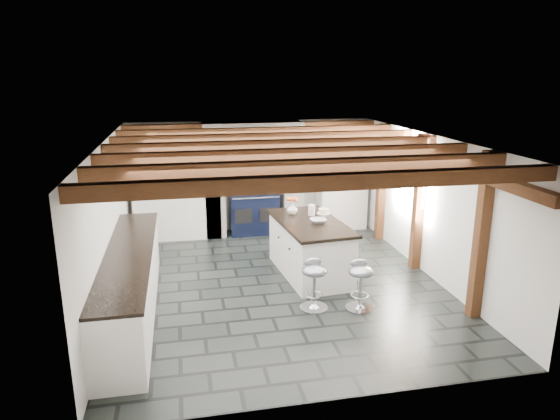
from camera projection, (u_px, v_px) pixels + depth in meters
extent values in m
plane|color=black|center=(279.00, 283.00, 7.97)|extent=(6.00, 6.00, 0.00)
plane|color=silver|center=(251.00, 176.00, 10.49)|extent=(5.00, 0.00, 5.00)
plane|color=silver|center=(109.00, 223.00, 7.18)|extent=(0.00, 6.00, 6.00)
plane|color=silver|center=(429.00, 206.00, 8.13)|extent=(0.00, 6.00, 6.00)
plane|color=white|center=(279.00, 139.00, 7.35)|extent=(6.00, 6.00, 0.00)
cube|color=white|center=(214.00, 190.00, 10.11)|extent=(0.40, 0.60, 1.90)
cube|color=white|center=(291.00, 186.00, 10.41)|extent=(0.40, 0.60, 1.90)
cube|color=brown|center=(252.00, 137.00, 9.98)|extent=(2.10, 0.65, 0.18)
cube|color=white|center=(252.00, 130.00, 9.94)|extent=(2.00, 0.60, 0.31)
cube|color=black|center=(255.00, 136.00, 9.67)|extent=(1.00, 0.03, 0.22)
cube|color=silver|center=(255.00, 136.00, 9.65)|extent=(0.90, 0.01, 0.14)
cube|color=white|center=(166.00, 189.00, 9.92)|extent=(1.30, 0.58, 2.00)
cube|color=white|center=(341.00, 182.00, 10.61)|extent=(1.00, 0.58, 2.00)
cube|color=white|center=(131.00, 284.00, 6.86)|extent=(0.60, 3.80, 0.88)
cube|color=black|center=(128.00, 253.00, 6.74)|extent=(0.64, 3.80, 0.04)
cube|color=white|center=(203.00, 215.00, 10.20)|extent=(0.70, 0.60, 0.88)
cube|color=black|center=(202.00, 193.00, 10.08)|extent=(0.74, 0.64, 0.04)
cube|color=brown|center=(428.00, 157.00, 7.90)|extent=(0.15, 5.80, 0.14)
plane|color=white|center=(413.00, 175.00, 8.59)|extent=(0.00, 0.90, 0.90)
cube|color=brown|center=(330.00, 182.00, 4.92)|extent=(5.00, 0.16, 0.16)
cube|color=brown|center=(308.00, 166.00, 5.74)|extent=(5.00, 0.16, 0.16)
cube|color=brown|center=(292.00, 154.00, 6.56)|extent=(5.00, 0.16, 0.16)
cube|color=brown|center=(279.00, 145.00, 7.37)|extent=(5.00, 0.16, 0.16)
cube|color=brown|center=(268.00, 138.00, 8.19)|extent=(5.00, 0.16, 0.16)
cube|color=brown|center=(260.00, 132.00, 9.01)|extent=(5.00, 0.16, 0.16)
cube|color=brown|center=(253.00, 127.00, 9.83)|extent=(5.00, 0.16, 0.16)
cube|color=brown|center=(481.00, 237.00, 6.61)|extent=(0.15, 0.15, 2.30)
cube|color=brown|center=(419.00, 203.00, 8.31)|extent=(0.15, 0.15, 2.30)
cube|color=brown|center=(381.00, 183.00, 9.82)|extent=(0.15, 0.15, 2.30)
cylinder|color=black|center=(309.00, 163.00, 7.49)|extent=(0.01, 0.01, 0.56)
cylinder|color=white|center=(308.00, 185.00, 7.58)|extent=(0.09, 0.09, 0.22)
cylinder|color=black|center=(307.00, 160.00, 7.78)|extent=(0.01, 0.01, 0.56)
cylinder|color=white|center=(307.00, 181.00, 7.87)|extent=(0.09, 0.09, 0.22)
cylinder|color=black|center=(305.00, 157.00, 8.07)|extent=(0.01, 0.01, 0.56)
cylinder|color=white|center=(305.00, 177.00, 8.16)|extent=(0.09, 0.09, 0.22)
cube|color=black|center=(254.00, 212.00, 10.38)|extent=(1.00, 0.60, 0.90)
ellipsoid|color=silver|center=(241.00, 190.00, 10.20)|extent=(0.28, 0.28, 0.11)
ellipsoid|color=silver|center=(265.00, 189.00, 10.30)|extent=(0.28, 0.28, 0.11)
cylinder|color=silver|center=(256.00, 198.00, 9.98)|extent=(0.95, 0.03, 0.03)
cube|color=black|center=(244.00, 216.00, 10.05)|extent=(0.35, 0.02, 0.30)
cube|color=black|center=(268.00, 215.00, 10.14)|extent=(0.35, 0.02, 0.30)
cube|color=white|center=(310.00, 249.00, 8.23)|extent=(1.05, 1.85, 0.86)
cube|color=black|center=(310.00, 223.00, 8.11)|extent=(1.14, 1.93, 0.05)
imported|color=white|center=(292.00, 209.00, 8.49)|extent=(0.20, 0.20, 0.19)
ellipsoid|color=#DA5A1E|center=(292.00, 200.00, 8.44)|extent=(0.20, 0.20, 0.12)
cylinder|color=white|center=(312.00, 210.00, 8.43)|extent=(0.12, 0.12, 0.18)
imported|color=white|center=(318.00, 221.00, 8.03)|extent=(0.28, 0.28, 0.06)
cylinder|color=white|center=(323.00, 216.00, 8.20)|extent=(0.05, 0.05, 0.10)
cylinder|color=white|center=(323.00, 213.00, 8.18)|extent=(0.22, 0.22, 0.01)
cylinder|color=#D0C18B|center=(324.00, 211.00, 8.17)|extent=(0.17, 0.17, 0.07)
cylinder|color=silver|center=(359.00, 308.00, 7.10)|extent=(0.39, 0.39, 0.03)
cone|color=silver|center=(359.00, 305.00, 7.09)|extent=(0.18, 0.18, 0.07)
cylinder|color=silver|center=(360.00, 290.00, 7.02)|extent=(0.04, 0.04, 0.49)
torus|color=silver|center=(360.00, 295.00, 7.04)|extent=(0.25, 0.25, 0.02)
ellipsoid|color=gray|center=(361.00, 272.00, 6.95)|extent=(0.39, 0.39, 0.16)
ellipsoid|color=gray|center=(360.00, 263.00, 7.01)|extent=(0.26, 0.13, 0.14)
cylinder|color=silver|center=(314.00, 308.00, 7.11)|extent=(0.40, 0.40, 0.03)
cone|color=silver|center=(314.00, 305.00, 7.10)|extent=(0.18, 0.18, 0.07)
cylinder|color=silver|center=(314.00, 289.00, 7.03)|extent=(0.05, 0.05, 0.50)
torus|color=silver|center=(314.00, 295.00, 7.05)|extent=(0.25, 0.25, 0.02)
ellipsoid|color=gray|center=(315.00, 271.00, 6.96)|extent=(0.37, 0.37, 0.16)
ellipsoid|color=gray|center=(313.00, 262.00, 7.02)|extent=(0.26, 0.11, 0.14)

